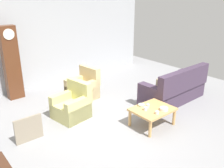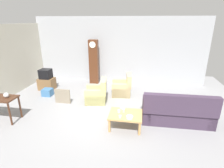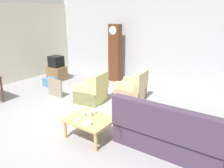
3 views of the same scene
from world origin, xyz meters
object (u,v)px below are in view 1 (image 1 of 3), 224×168
cup_cream_tall (148,106)px  bowl_white_stacked (164,109)px  grandfather_clock (11,63)px  cup_white_porcelain (157,113)px  couch_floral (174,90)px  coffee_table_wood (152,111)px  framed_picture_leaning (29,129)px  armchair_olive_far (83,88)px  armchair_olive_near (72,106)px  bowl_shallow_green (142,105)px  cup_blue_rimmed (146,109)px

cup_cream_tall → bowl_white_stacked: (0.20, -0.32, -0.01)m
grandfather_clock → cup_white_porcelain: size_ratio=27.19×
cup_cream_tall → bowl_white_stacked: bearing=-58.5°
cup_cream_tall → couch_floral: bearing=15.0°
coffee_table_wood → framed_picture_leaning: framed_picture_leaning is taller
coffee_table_wood → cup_white_porcelain: (-0.13, -0.25, 0.10)m
armchair_olive_far → grandfather_clock: 2.20m
armchair_olive_near → armchair_olive_far: same height
grandfather_clock → bowl_shallow_green: grandfather_clock is taller
coffee_table_wood → bowl_white_stacked: bowl_white_stacked is taller
armchair_olive_near → framed_picture_leaning: size_ratio=1.53×
coffee_table_wood → bowl_white_stacked: 0.28m
grandfather_clock → bowl_shallow_green: (1.82, -3.49, -0.61)m
grandfather_clock → armchair_olive_near: bearing=-72.6°
couch_floral → cup_cream_tall: 1.67m
grandfather_clock → cup_blue_rimmed: grandfather_clock is taller
bowl_shallow_green → cup_blue_rimmed: bearing=-112.3°
coffee_table_wood → cup_cream_tall: 0.16m
cup_cream_tall → bowl_shallow_green: cup_cream_tall is taller
armchair_olive_near → framed_picture_leaning: bearing=-165.4°
couch_floral → cup_white_porcelain: size_ratio=26.72×
cup_blue_rimmed → bowl_white_stacked: cup_blue_rimmed is taller
couch_floral → cup_blue_rimmed: size_ratio=23.96×
armchair_olive_far → coffee_table_wood: (0.37, -2.41, 0.08)m
coffee_table_wood → armchair_olive_near: bearing=128.8°
armchair_olive_far → cup_cream_tall: (0.30, -2.32, 0.19)m
coffee_table_wood → cup_white_porcelain: size_ratio=12.12×
coffee_table_wood → grandfather_clock: (-1.94, 3.74, 0.70)m
cup_white_porcelain → bowl_shallow_green: cup_white_porcelain is taller
cup_white_porcelain → cup_blue_rimmed: 0.30m
bowl_white_stacked → bowl_shallow_green: (-0.25, 0.48, -0.01)m
bowl_white_stacked → cup_white_porcelain: bearing=-175.5°
bowl_shallow_green → framed_picture_leaning: bearing=157.7°
couch_floral → bowl_shallow_green: 1.69m
coffee_table_wood → cup_blue_rimmed: size_ratio=10.87×
framed_picture_leaning → armchair_olive_near: bearing=14.6°
armchair_olive_near → cup_white_porcelain: bearing=-58.1°
cup_white_porcelain → cup_cream_tall: (0.07, 0.35, 0.01)m
grandfather_clock → bowl_white_stacked: grandfather_clock is taller
cup_blue_rimmed → bowl_white_stacked: size_ratio=0.46×
couch_floral → bowl_white_stacked: couch_floral is taller
grandfather_clock → cup_blue_rimmed: size_ratio=24.39×
framed_picture_leaning → bowl_shallow_green: (2.41, -0.99, 0.19)m
couch_floral → cup_cream_tall: size_ratio=21.62×
bowl_shallow_green → bowl_white_stacked: bearing=-62.3°
framed_picture_leaning → bowl_shallow_green: size_ratio=3.65×
cup_white_porcelain → armchair_olive_far: bearing=95.1°
coffee_table_wood → framed_picture_leaning: size_ratio=1.60×
couch_floral → grandfather_clock: 4.79m
framed_picture_leaning → cup_white_porcelain: bearing=-31.8°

